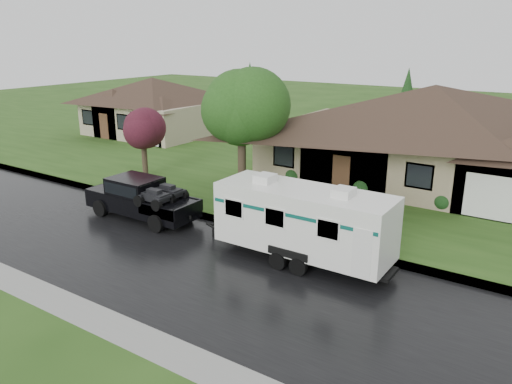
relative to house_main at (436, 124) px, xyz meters
The scene contains 11 objects.
ground 14.48m from the house_main, 99.41° to the right, with size 140.00×140.00×0.00m, color #274A17.
road 16.40m from the house_main, 98.24° to the right, with size 140.00×8.00×0.01m, color black.
curb 12.32m from the house_main, 101.19° to the right, with size 140.00×0.50×0.15m, color gray.
lawn 4.36m from the house_main, 153.11° to the left, with size 140.00×26.00×0.15m, color #274A17.
house_main is the anchor object (origin of this frame).
house_far 24.17m from the house_main, behind, with size 10.80×8.64×5.80m.
tree_left_green 11.26m from the house_main, 134.63° to the right, with size 4.02×4.02×6.65m.
tree_red 17.00m from the house_main, 150.82° to the right, with size 2.52×2.52×4.18m.
shrub_row 5.42m from the house_main, 93.69° to the right, with size 13.60×1.00×1.00m.
pickup_truck 16.85m from the house_main, 127.36° to the right, with size 5.82×2.21×1.94m.
travel_trailer 13.44m from the house_main, 95.62° to the right, with size 7.18×2.52×3.22m.
Camera 1 is at (9.25, -15.16, 8.40)m, focal length 35.00 mm.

